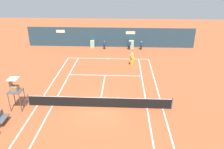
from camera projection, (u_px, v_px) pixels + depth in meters
The scene contains 10 objects.
ground_plane at pixel (100, 103), 19.34m from camera, with size 80.00×80.00×0.01m.
tennis_net at pixel (99, 102), 18.61m from camera, with size 12.10×0.10×1.07m.
sponsor_back_wall at pixel (111, 38), 33.67m from camera, with size 25.00×1.02×2.91m.
umpire_chair at pixel (15, 89), 17.85m from camera, with size 1.00×1.00×2.77m.
player_bench at pixel (1, 118), 16.56m from camera, with size 0.54×1.22×0.88m.
player_on_baseline at pixel (132, 58), 26.94m from camera, with size 0.49×0.83×1.83m.
ball_kid_right_post at pixel (104, 44), 32.80m from camera, with size 0.42×0.18×1.25m.
ball_kid_left_post at pixel (141, 45), 32.56m from camera, with size 0.43×0.20×1.29m.
ball_kid_centre_post at pixel (129, 44), 32.61m from camera, with size 0.45×0.23×1.37m.
tennis_ball_near_service_line at pixel (136, 61), 28.40m from camera, with size 0.07×0.07×0.07m, color #CCE033.
Camera 1 is at (1.84, -15.93, 10.28)m, focal length 35.89 mm.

